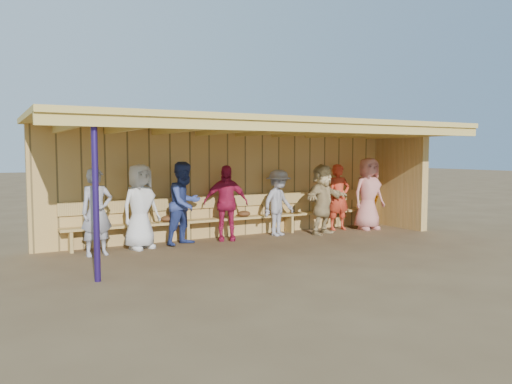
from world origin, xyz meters
TOP-DOWN VIEW (x-y plane):
  - ground at (0.00, 0.00)m, footprint 90.00×90.00m
  - player_a at (-3.22, 0.50)m, footprint 0.63×0.46m
  - player_b at (-2.34, 0.75)m, footprint 0.95×0.79m
  - player_c at (-1.43, 0.76)m, footprint 1.01×0.92m
  - player_d at (-0.48, 0.81)m, footprint 1.02×0.71m
  - player_e at (0.83, 0.80)m, footprint 1.09×0.85m
  - player_f at (1.82, 0.48)m, footprint 1.57×0.96m
  - player_g at (2.55, 0.81)m, footprint 0.62×0.44m
  - player_h at (3.22, 0.51)m, footprint 0.86×0.56m
  - dugout_structure at (0.39, 0.69)m, footprint 8.80×3.20m
  - bench at (0.00, 1.12)m, footprint 7.60×0.34m
  - dugout_equipment at (-0.25, 0.99)m, footprint 5.57×0.62m

SIDE VIEW (x-z plane):
  - ground at x=0.00m, z-range 0.00..0.00m
  - dugout_equipment at x=-0.25m, z-range 0.09..0.89m
  - bench at x=0.00m, z-range 0.06..0.99m
  - player_e at x=0.83m, z-range 0.00..1.49m
  - player_a at x=-3.22m, z-range 0.00..1.59m
  - player_g at x=2.55m, z-range 0.00..1.59m
  - player_d at x=-0.48m, z-range 0.00..1.61m
  - player_f at x=1.82m, z-range 0.00..1.61m
  - player_b at x=-2.34m, z-range 0.00..1.66m
  - player_c at x=-1.43m, z-range 0.00..1.69m
  - player_h at x=3.22m, z-range 0.00..1.75m
  - dugout_structure at x=0.39m, z-range 0.44..2.94m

